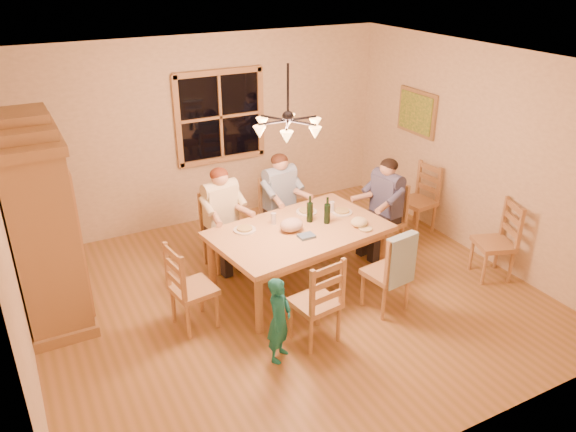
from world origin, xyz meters
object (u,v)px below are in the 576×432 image
chair_end_right (383,233)px  wine_bottle_b (327,210)px  adult_woman (221,206)px  chair_far_right (281,226)px  chair_near_left (315,315)px  wine_bottle_a (310,209)px  armoire (42,227)px  adult_plaid_man (280,190)px  chandelier (288,125)px  chair_end_left (195,301)px  chair_far_left (223,244)px  chair_near_right (385,284)px  adult_slate_man (386,195)px  chair_spare_back (416,212)px  chair_spare_front (492,255)px  child (279,320)px  dining_table (299,236)px

chair_end_right → wine_bottle_b: 1.20m
adult_woman → chair_far_right: bearing=-180.0°
chair_near_left → wine_bottle_a: size_ratio=3.00×
armoire → adult_plaid_man: size_ratio=2.63×
chandelier → armoire: size_ratio=0.33×
armoire → chair_end_left: bearing=-36.8°
chair_far_left → chandelier: bearing=102.2°
chair_near_right → adult_slate_man: size_ratio=1.13×
wine_bottle_b → adult_plaid_man: bearing=96.4°
chair_end_left → chair_end_right: same height
adult_slate_man → adult_woman: bearing=63.4°
adult_plaid_man → chair_spare_back: 2.08m
armoire → chair_far_right: armoire is taller
chair_end_left → wine_bottle_a: size_ratio=3.00×
armoire → chair_near_left: armoire is taller
chair_far_left → chair_end_right: (2.00, -0.68, 0.00)m
chair_spare_front → chair_end_right: bearing=56.4°
adult_woman → child: bearing=76.4°
chair_far_right → wine_bottle_b: wine_bottle_b is taller
chair_near_right → adult_plaid_man: adult_plaid_man is taller
child → chair_near_left: bearing=-28.6°
adult_plaid_man → chair_spare_back: bearing=158.3°
adult_woman → wine_bottle_a: size_ratio=2.65×
armoire → chair_spare_back: 4.94m
chair_near_right → wine_bottle_a: bearing=105.1°
chair_end_right → adult_woman: adult_woman is taller
chair_spare_back → armoire: bearing=80.5°
chandelier → chair_near_right: bearing=-38.4°
adult_woman → wine_bottle_b: bearing=130.6°
chair_far_left → chair_end_left: bearing=46.7°
armoire → chair_end_right: 4.15m
adult_woman → chair_end_right: bearing=153.4°
chair_end_left → chair_end_right: 2.78m
armoire → chair_near_right: armoire is taller
armoire → chair_end_right: size_ratio=2.32×
armoire → chair_spare_front: armoire is taller
wine_bottle_b → chair_near_right: bearing=-73.3°
chair_near_left → chair_near_right: same height
chair_far_left → chair_end_left: same height
chandelier → adult_slate_man: chandelier is taller
adult_woman → chair_near_left: bearing=90.0°
chandelier → chair_end_right: 2.43m
chair_near_right → adult_woman: adult_woman is taller
armoire → child: 2.70m
armoire → dining_table: (2.67, -0.77, -0.39)m
chair_end_left → dining_table: bearing=90.0°
dining_table → child: child is taller
child → chair_spare_back: chair_spare_back is taller
adult_woman → child: 2.02m
wine_bottle_b → child: bearing=-137.5°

